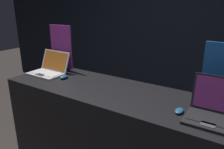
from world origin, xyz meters
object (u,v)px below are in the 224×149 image
at_px(mouse_front, 64,77).
at_px(promo_stand_front, 61,49).
at_px(laptop_front, 49,69).
at_px(laptop_back, 213,110).
at_px(mouse_back, 179,111).
at_px(promo_stand_back, 222,76).

height_order(mouse_front, promo_stand_front, promo_stand_front).
xyz_separation_m(laptop_front, laptop_back, (1.72, -0.09, 0.01)).
bearing_deg(mouse_back, laptop_front, 175.16).
height_order(laptop_front, mouse_front, laptop_front).
bearing_deg(laptop_front, laptop_back, -3.14).
bearing_deg(promo_stand_back, laptop_back, -90.00).
bearing_deg(laptop_back, promo_stand_front, 170.08).
height_order(mouse_back, promo_stand_back, promo_stand_back).
height_order(promo_stand_front, laptop_back, promo_stand_front).
height_order(laptop_front, promo_stand_front, promo_stand_front).
xyz_separation_m(laptop_front, mouse_back, (1.51, -0.13, -0.04)).
distance_m(mouse_front, mouse_back, 1.25).
height_order(mouse_front, mouse_back, mouse_front).
bearing_deg(mouse_front, laptop_front, 171.72).
bearing_deg(mouse_back, laptop_back, 8.84).
bearing_deg(laptop_back, laptop_front, 176.86).
xyz_separation_m(promo_stand_front, laptop_back, (1.72, -0.30, -0.19)).
relative_size(laptop_front, promo_stand_back, 0.81).
relative_size(laptop_front, mouse_back, 3.88).
height_order(laptop_front, laptop_back, laptop_back).
distance_m(laptop_front, laptop_back, 1.73).
bearing_deg(laptop_front, promo_stand_front, 90.00).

